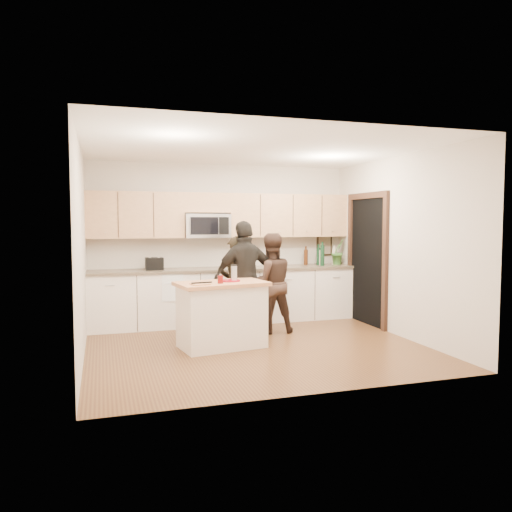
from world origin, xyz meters
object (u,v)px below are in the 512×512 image
object	(u,v)px
island	(222,314)
woman_center	(270,283)
toaster	(154,264)
woman_left	(236,285)
woman_right	(245,279)

from	to	relation	value
island	woman_center	bearing A→B (deg)	26.28
toaster	woman_left	xyz separation A→B (m)	(1.15, -0.80, -0.29)
woman_left	woman_center	bearing A→B (deg)	175.10
woman_left	toaster	bearing A→B (deg)	-27.89
woman_center	woman_right	distance (m)	0.46
woman_left	woman_center	distance (m)	0.53
toaster	woman_center	size ratio (longest dim) A/B	0.18
woman_center	island	bearing A→B (deg)	37.14
woman_left	woman_center	xyz separation A→B (m)	(0.52, -0.11, 0.02)
island	woman_right	xyz separation A→B (m)	(0.50, 0.55, 0.41)
island	toaster	xyz separation A→B (m)	(-0.74, 1.57, 0.59)
toaster	woman_left	distance (m)	1.43
toaster	woman_right	xyz separation A→B (m)	(1.24, -1.02, -0.17)
island	toaster	size ratio (longest dim) A/B	4.57
woman_left	island	bearing A→B (deg)	69.27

